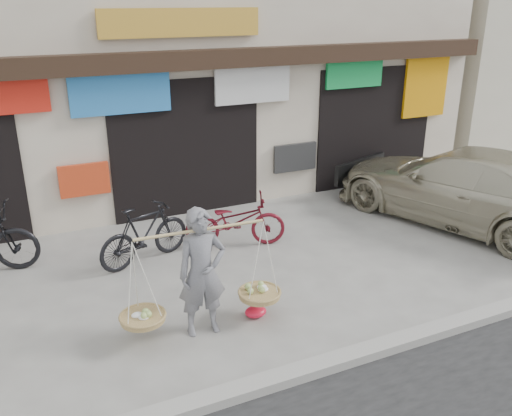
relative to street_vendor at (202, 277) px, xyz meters
name	(u,v)px	position (x,y,z in m)	size (l,w,h in m)	color
ground	(262,290)	(1.16, 0.64, -0.80)	(70.00, 70.00, 0.00)	gray
kerb	(334,362)	(1.16, -1.36, -0.74)	(70.00, 0.25, 0.12)	gray
shophouse_block	(143,29)	(1.16, 7.06, 2.65)	(14.00, 6.32, 7.00)	beige
street_vendor	(202,277)	(0.00, 0.00, 0.00)	(2.14, 0.65, 1.73)	slate
bike_1	(144,234)	(-0.20, 2.31, -0.30)	(0.47, 1.68, 1.01)	black
bike_2	(235,221)	(1.41, 2.29, -0.34)	(0.61, 1.76, 0.92)	#590F19
suv	(463,186)	(5.82, 1.46, -0.07)	(3.60, 5.46, 1.47)	#B0A98E
red_bag	(256,312)	(0.76, 0.03, -0.73)	(0.31, 0.25, 0.14)	red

